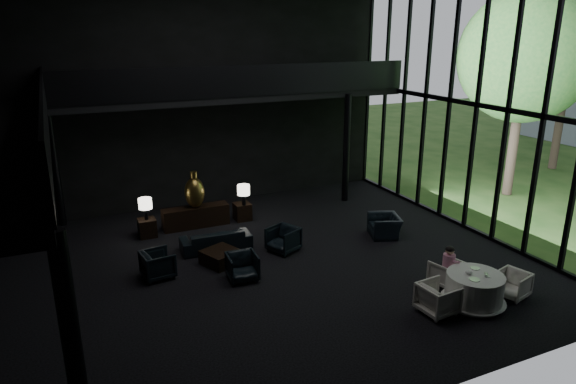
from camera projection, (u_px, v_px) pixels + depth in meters
name	position (u px, v px, depth m)	size (l,w,h in m)	color
floor	(268.00, 266.00, 14.08)	(14.00, 12.00, 0.02)	black
wall_back	(202.00, 94.00, 18.05)	(14.00, 0.04, 8.00)	black
wall_front	(419.00, 184.00, 7.67)	(14.00, 0.04, 8.00)	black
curtain_wall	(477.00, 105.00, 15.63)	(0.20, 12.00, 8.00)	black
mezzanine_back	(238.00, 96.00, 17.59)	(12.00, 2.00, 0.25)	black
railing_left	(44.00, 110.00, 10.69)	(0.06, 12.00, 1.00)	black
railing_back	(248.00, 81.00, 16.54)	(12.00, 0.06, 1.00)	black
column_sw	(77.00, 375.00, 6.55)	(0.24, 0.24, 4.00)	black
column_nw	(55.00, 166.00, 16.41)	(0.24, 0.24, 4.00)	black
column_ne	(346.00, 149.00, 18.84)	(0.24, 0.24, 4.00)	black
tree_near	(525.00, 57.00, 18.59)	(4.80, 4.80, 7.65)	#382D23
tree_far	(574.00, 34.00, 22.08)	(5.60, 5.60, 8.80)	#382D23
console	(196.00, 217.00, 16.76)	(2.16, 0.49, 0.69)	black
bronze_urn	(195.00, 192.00, 16.47)	(0.64, 0.64, 1.19)	#996134
side_table_left	(147.00, 228.00, 15.98)	(0.52, 0.52, 0.58)	black
table_lamp_left	(145.00, 204.00, 15.72)	(0.41, 0.41, 0.69)	black
side_table_right	(242.00, 211.00, 17.39)	(0.53, 0.53, 0.58)	black
table_lamp_right	(244.00, 191.00, 16.98)	(0.42, 0.42, 0.70)	black
sofa	(216.00, 237.00, 15.03)	(2.02, 0.59, 0.79)	black
lounge_armchair_west	(158.00, 263.00, 13.33)	(0.80, 0.74, 0.82)	black
lounge_armchair_east	(283.00, 238.00, 14.89)	(0.82, 0.77, 0.85)	black
lounge_armchair_south	(242.00, 266.00, 13.21)	(0.76, 0.71, 0.78)	black
window_armchair	(385.00, 223.00, 15.99)	(0.96, 0.62, 0.84)	black
coffee_table	(221.00, 257.00, 14.16)	(0.88, 0.88, 0.39)	black
dining_table	(474.00, 291.00, 12.06)	(1.50, 1.50, 0.75)	white
dining_chair_north	(446.00, 272.00, 12.96)	(0.65, 0.61, 0.67)	#B7B5A9
dining_chair_east	(512.00, 284.00, 12.38)	(0.63, 0.59, 0.65)	silver
dining_chair_west	(438.00, 297.00, 11.64)	(0.80, 0.75, 0.82)	beige
child	(449.00, 258.00, 12.72)	(0.30, 0.30, 0.65)	pink
plate_a	(475.00, 280.00, 11.69)	(0.24, 0.24, 0.02)	white
plate_b	(475.00, 268.00, 12.24)	(0.22, 0.22, 0.01)	white
saucer	(487.00, 276.00, 11.85)	(0.14, 0.14, 0.01)	white
coffee_cup	(486.00, 273.00, 11.93)	(0.08, 0.08, 0.06)	white
cereal_bowl	(469.00, 272.00, 11.95)	(0.16, 0.16, 0.08)	white
cream_pot	(486.00, 276.00, 11.81)	(0.06, 0.06, 0.07)	#99999E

